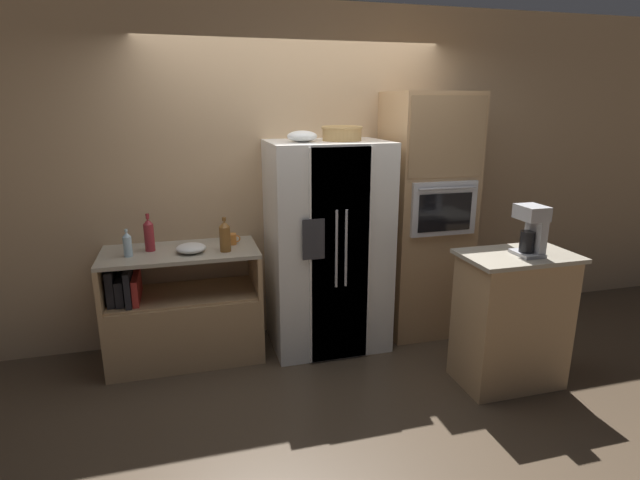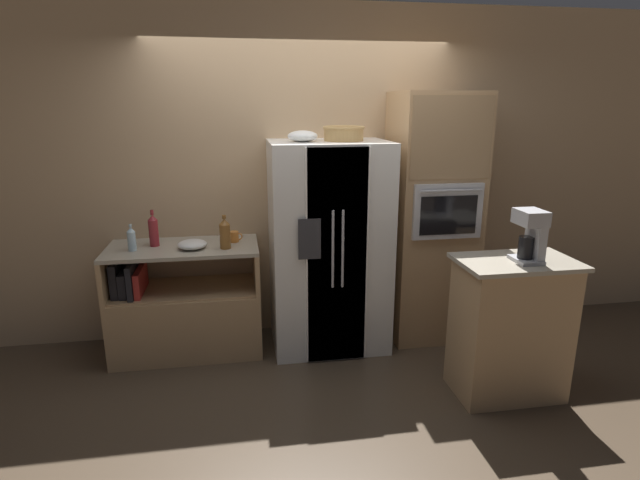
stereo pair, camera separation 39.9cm
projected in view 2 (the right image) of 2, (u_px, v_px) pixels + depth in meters
The scene contains 14 objects.
ground_plane at pixel (309, 346), 4.27m from camera, with size 20.00×20.00×0.00m, color #4C3D2D.
wall_back at pixel (301, 175), 4.31m from camera, with size 12.00×0.06×2.80m.
counter_left at pixel (186, 313), 4.12m from camera, with size 1.19×0.60×0.90m.
refrigerator at pixel (329, 247), 4.12m from camera, with size 0.94×0.74×1.72m.
wall_oven at pixel (432, 219), 4.26m from camera, with size 0.69×0.67×2.10m.
island_counter at pixel (510, 328), 3.47m from camera, with size 0.79×0.49×0.99m.
wicker_basket at pixel (344, 133), 3.88m from camera, with size 0.33×0.33×0.11m.
fruit_bowl at pixel (303, 136), 3.81m from camera, with size 0.23×0.23×0.08m.
bottle_tall at pixel (225, 233), 3.88m from camera, with size 0.08×0.08×0.27m.
bottle_short at pixel (132, 239), 3.83m from camera, with size 0.06×0.06×0.21m.
bottle_wide at pixel (153, 230), 3.95m from camera, with size 0.08×0.08×0.29m.
mug at pixel (234, 237), 4.08m from camera, with size 0.11×0.08×0.09m.
mixing_bowl at pixel (192, 244), 3.90m from camera, with size 0.22×0.22×0.07m.
coffee_maker at pixel (532, 233), 3.25m from camera, with size 0.16×0.20×0.35m.
Camera 2 is at (-0.54, -3.84, 2.01)m, focal length 28.00 mm.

